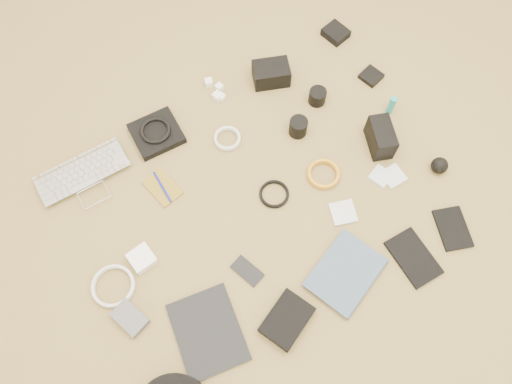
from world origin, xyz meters
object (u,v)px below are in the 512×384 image
laptop (88,183)px  phone (247,271)px  dslr_camera (271,74)px  paperback (369,290)px  tablet (208,332)px

laptop → phone: bearing=-60.3°
dslr_camera → laptop: bearing=-155.1°
paperback → laptop: bearing=16.4°
laptop → dslr_camera: dslr_camera is taller
dslr_camera → paperback: bearing=-79.6°
dslr_camera → tablet: 0.98m
dslr_camera → tablet: dslr_camera is taller
laptop → dslr_camera: bearing=3.6°
tablet → phone: bearing=36.3°
dslr_camera → paperback: dslr_camera is taller
laptop → paperback: laptop is taller
tablet → dslr_camera: bearing=55.9°
laptop → dslr_camera: (0.78, 0.05, 0.03)m
laptop → dslr_camera: size_ratio=2.36×
dslr_camera → tablet: bearing=-112.0°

